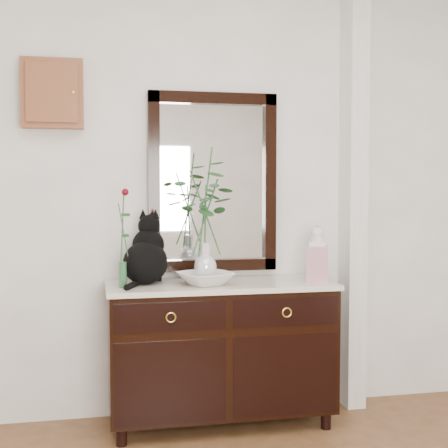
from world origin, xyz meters
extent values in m
cube|color=white|center=(0.00, 1.98, 1.35)|extent=(3.60, 0.04, 2.70)
cube|color=white|center=(1.00, 1.90, 1.35)|extent=(0.12, 0.20, 2.70)
cube|color=black|center=(0.10, 1.73, 0.46)|extent=(1.30, 0.50, 0.82)
cube|color=silver|center=(0.10, 1.73, 0.83)|extent=(1.33, 0.52, 0.03)
cube|color=black|center=(0.10, 1.97, 1.44)|extent=(0.80, 0.06, 1.10)
cube|color=white|center=(0.10, 1.98, 1.44)|extent=(0.66, 0.01, 0.96)
cube|color=brown|center=(-0.85, 1.94, 1.95)|extent=(0.35, 0.10, 0.40)
imported|color=silver|center=(0.00, 1.66, 0.89)|extent=(0.39, 0.39, 0.07)
camera|label=1|loc=(-0.62, -1.83, 1.40)|focal=50.00mm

